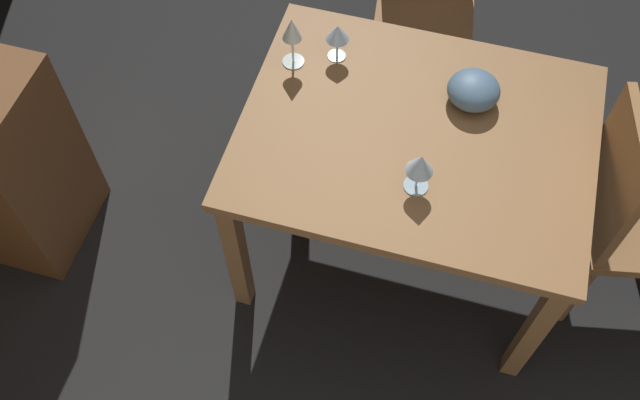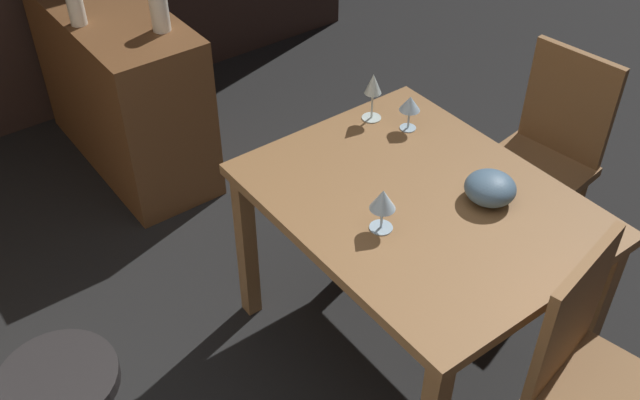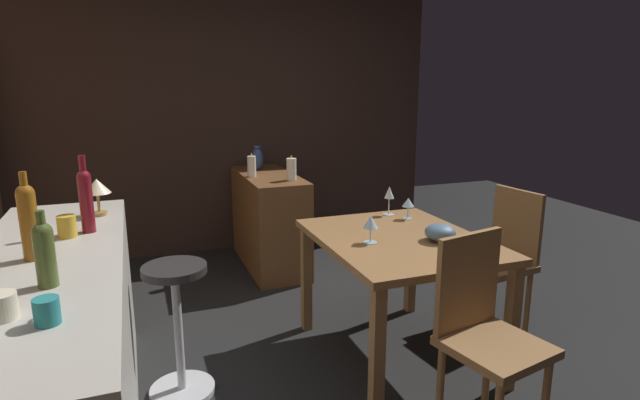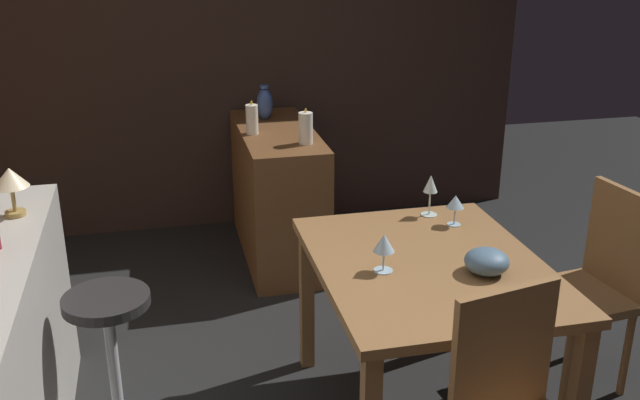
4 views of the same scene
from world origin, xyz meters
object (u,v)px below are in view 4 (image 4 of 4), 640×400
(bar_stool, at_px, (115,373))
(wine_glass_right, at_px, (455,203))
(chair_by_doorway, at_px, (594,282))
(vase_ceramic_blue, at_px, (265,103))
(pillar_candle_short, at_px, (252,119))
(counter_lamp, at_px, (10,181))
(fruit_bowl, at_px, (487,261))
(wine_glass_center, at_px, (384,244))
(dining_table, at_px, (428,283))
(wine_glass_left, at_px, (431,186))
(pillar_candle_tall, at_px, (306,128))
(sideboard_cabinet, at_px, (278,194))

(bar_stool, height_order, wine_glass_right, wine_glass_right)
(chair_by_doorway, bearing_deg, vase_ceramic_blue, 31.12)
(chair_by_doorway, xyz_separation_m, pillar_candle_short, (1.61, 1.28, 0.41))
(vase_ceramic_blue, bearing_deg, counter_lamp, 141.64)
(pillar_candle_short, bearing_deg, bar_stool, 154.78)
(wine_glass_right, relative_size, pillar_candle_short, 0.69)
(vase_ceramic_blue, bearing_deg, chair_by_doorway, -148.88)
(wine_glass_right, relative_size, fruit_bowl, 0.81)
(bar_stool, height_order, wine_glass_center, wine_glass_center)
(dining_table, xyz_separation_m, pillar_candle_short, (1.71, 0.45, 0.26))
(dining_table, xyz_separation_m, vase_ceramic_blue, (2.03, 0.33, 0.28))
(wine_glass_right, bearing_deg, counter_lamp, 86.08)
(bar_stool, distance_m, wine_glass_left, 1.55)
(pillar_candle_tall, height_order, pillar_candle_short, pillar_candle_tall)
(wine_glass_left, xyz_separation_m, vase_ceramic_blue, (1.56, 0.50, 0.04))
(dining_table, xyz_separation_m, bar_stool, (0.06, 1.23, -0.27))
(sideboard_cabinet, xyz_separation_m, wine_glass_center, (-1.80, -0.10, 0.44))
(chair_by_doorway, bearing_deg, pillar_candle_short, 38.63)
(wine_glass_center, xyz_separation_m, pillar_candle_tall, (1.48, -0.01, 0.06))
(fruit_bowl, bearing_deg, pillar_candle_short, 18.69)
(dining_table, distance_m, fruit_bowl, 0.27)
(dining_table, xyz_separation_m, pillar_candle_tall, (1.44, 0.19, 0.26))
(bar_stool, height_order, wine_glass_left, wine_glass_left)
(dining_table, height_order, chair_by_doorway, chair_by_doorway)
(chair_by_doorway, height_order, pillar_candle_short, pillar_candle_short)
(wine_glass_left, bearing_deg, bar_stool, 106.03)
(dining_table, relative_size, fruit_bowl, 6.59)
(wine_glass_center, bearing_deg, wine_glass_left, -37.09)
(vase_ceramic_blue, bearing_deg, sideboard_cabinet, -173.67)
(dining_table, xyz_separation_m, wine_glass_center, (-0.04, 0.20, 0.21))
(pillar_candle_tall, bearing_deg, wine_glass_center, 179.53)
(wine_glass_center, xyz_separation_m, vase_ceramic_blue, (2.06, 0.13, 0.07))
(sideboard_cabinet, distance_m, pillar_candle_short, 0.52)
(counter_lamp, height_order, pillar_candle_short, counter_lamp)
(wine_glass_left, height_order, vase_ceramic_blue, vase_ceramic_blue)
(vase_ceramic_blue, bearing_deg, wine_glass_left, -162.15)
(wine_glass_left, bearing_deg, sideboard_cabinet, 19.98)
(sideboard_cabinet, relative_size, counter_lamp, 5.53)
(wine_glass_center, distance_m, pillar_candle_short, 1.77)
(wine_glass_center, bearing_deg, fruit_bowl, -105.53)
(pillar_candle_tall, bearing_deg, wine_glass_left, -159.62)
(dining_table, distance_m, wine_glass_center, 0.29)
(sideboard_cabinet, bearing_deg, pillar_candle_short, 109.52)
(dining_table, relative_size, sideboard_cabinet, 1.02)
(fruit_bowl, bearing_deg, counter_lamp, 71.25)
(chair_by_doorway, bearing_deg, fruit_bowl, 110.82)
(dining_table, distance_m, chair_by_doorway, 0.85)
(sideboard_cabinet, relative_size, vase_ceramic_blue, 4.99)
(chair_by_doorway, height_order, pillar_candle_tall, pillar_candle_tall)
(sideboard_cabinet, distance_m, wine_glass_center, 1.86)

